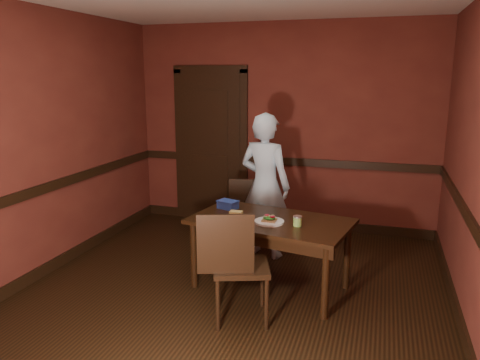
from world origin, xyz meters
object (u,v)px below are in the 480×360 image
Objects in this scene: person at (265,186)px; sandwich_plate at (269,221)px; chair_near at (241,264)px; cheese_saucer at (236,214)px; dining_table at (270,254)px; sauce_jar at (297,221)px; food_tub at (228,204)px; chair_far at (238,218)px.

person reaches higher than sandwich_plate.
chair_near reaches higher than cheese_saucer.
dining_table is 0.38m from sandwich_plate.
food_tub is at bearing 156.05° from sauce_jar.
chair_far reaches higher than dining_table.
person is at bearing -7.56° from chair_far.
chair_far is 8.87× the size of sauce_jar.
dining_table is at bearing -4.72° from food_tub.
cheese_saucer is at bearing -86.58° from chair_far.
dining_table is 6.25× the size of food_tub.
food_tub is at bearing 125.36° from cheese_saucer.
chair_near is at bearing -68.86° from cheese_saucer.
chair_near reaches higher than chair_far.
chair_far is 3.56× the size of food_tub.
cheese_saucer is (-0.08, -0.81, -0.10)m from person.
food_tub is (-0.41, 0.87, 0.25)m from chair_near.
dining_table is at bearing -0.26° from cheese_saucer.
chair_far is at bearing 132.88° from sauce_jar.
chair_near is at bearing -84.12° from chair_far.
chair_near is (0.47, -1.43, 0.07)m from chair_far.
chair_near is 3.54× the size of sandwich_plate.
chair_near is 1.51m from person.
cheese_saucer is (-0.35, 0.00, 0.37)m from dining_table.
chair_near is at bearing -87.66° from dining_table.
person is 1.08m from sauce_jar.
chair_near is (-0.10, -0.65, 0.14)m from dining_table.
food_tub is (-0.78, 0.35, -0.00)m from sauce_jar.
person reaches higher than chair_far.
food_tub reaches higher than sandwich_plate.
cheese_saucer is (-0.36, 0.10, 0.00)m from sandwich_plate.
chair_near reaches higher than sauce_jar.
cheese_saucer is (-0.62, 0.12, -0.03)m from sauce_jar.
food_tub reaches higher than dining_table.
dining_table is at bearing 95.78° from sandwich_plate.
person is at bearing 119.99° from sauce_jar.
food_tub is (-0.16, 0.22, 0.02)m from cheese_saucer.
cheese_saucer reaches higher than dining_table.
dining_table is at bearing 156.30° from sauce_jar.
chair_far is 0.86× the size of chair_near.
sauce_jar is at bearing 133.83° from person.
sandwich_plate is at bearing -120.49° from chair_near.
sandwich_plate is at bearing 175.68° from sauce_jar.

